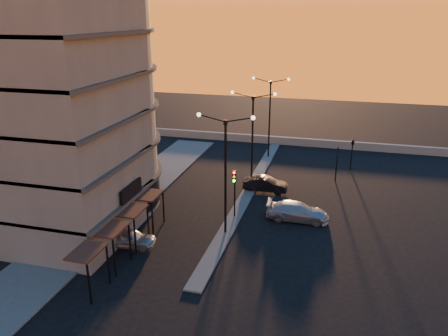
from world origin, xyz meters
TOP-DOWN VIEW (x-y plane):
  - ground at (0.00, 0.00)m, footprint 120.00×120.00m
  - sidewalk_west at (-10.50, 4.00)m, footprint 5.00×40.00m
  - median at (0.00, 10.00)m, footprint 1.20×36.00m
  - parapet at (2.00, 26.00)m, footprint 44.00×0.50m
  - building at (-14.00, 0.03)m, footprint 14.35×17.08m
  - streetlamp_near at (0.00, 0.00)m, footprint 4.32×0.32m
  - streetlamp_mid at (0.00, 10.00)m, footprint 4.32×0.32m
  - streetlamp_far at (0.00, 20.00)m, footprint 4.32×0.32m
  - traffic_light_main at (0.00, 2.87)m, footprint 0.28×0.44m
  - signal_east_a at (8.00, 14.00)m, footprint 0.13×0.16m
  - signal_east_b at (9.50, 18.00)m, footprint 0.42×1.99m
  - car_hatchback at (-6.36, -3.78)m, footprint 4.08×2.06m
  - car_sedan at (1.50, 9.45)m, footprint 4.26×1.52m
  - car_wagon at (5.18, 3.90)m, footprint 5.18×2.20m

SIDE VIEW (x-z plane):
  - ground at x=0.00m, z-range 0.00..0.00m
  - sidewalk_west at x=-10.50m, z-range 0.00..0.12m
  - median at x=0.00m, z-range 0.00..0.12m
  - parapet at x=2.00m, z-range 0.00..1.00m
  - car_hatchback at x=-6.36m, z-range 0.00..1.33m
  - car_sedan at x=1.50m, z-range 0.00..1.40m
  - car_wagon at x=5.18m, z-range 0.00..1.49m
  - signal_east_a at x=8.00m, z-range 0.13..3.73m
  - traffic_light_main at x=0.00m, z-range 0.76..5.01m
  - signal_east_b at x=9.50m, z-range 1.30..4.90m
  - streetlamp_near at x=0.00m, z-range 0.84..10.35m
  - streetlamp_mid at x=0.00m, z-range 0.84..10.35m
  - streetlamp_far at x=0.00m, z-range 0.84..10.35m
  - building at x=-14.00m, z-range -0.59..24.41m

